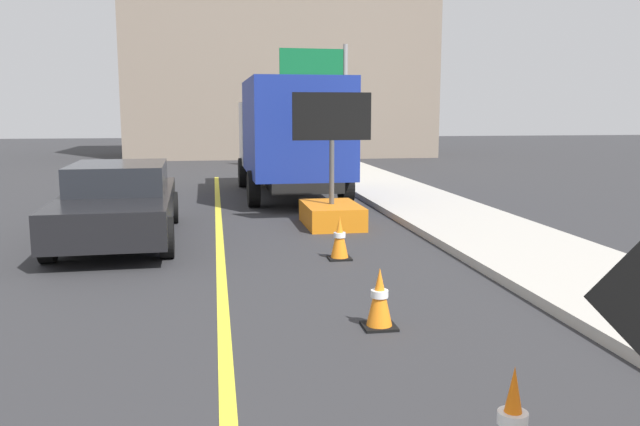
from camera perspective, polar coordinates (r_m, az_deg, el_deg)
name	(u,v)px	position (r m, az deg, el deg)	size (l,w,h in m)	color
lane_center_stripe	(227,381)	(5.94, -8.15, -14.26)	(0.14, 36.00, 0.01)	yellow
arrow_board_trailer	(332,203)	(13.36, 1.02, 0.92)	(1.60, 1.81, 2.70)	orange
box_truck	(290,133)	(17.97, -2.61, 6.95)	(2.66, 6.80, 3.13)	black
pickup_car	(119,202)	(12.46, -17.13, 0.96)	(2.15, 5.20, 1.38)	black
highway_guide_sign	(327,84)	(26.89, 0.58, 11.20)	(2.79, 0.27, 5.00)	gray
far_building_block	(278,51)	(35.56, -3.68, 13.90)	(15.40, 7.29, 10.92)	gray
traffic_cone_mid_lane	(380,298)	(7.15, 5.21, -7.42)	(0.36, 0.36, 0.67)	black
traffic_cone_far_lane	(340,238)	(10.36, 1.72, -2.22)	(0.36, 0.36, 0.69)	black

